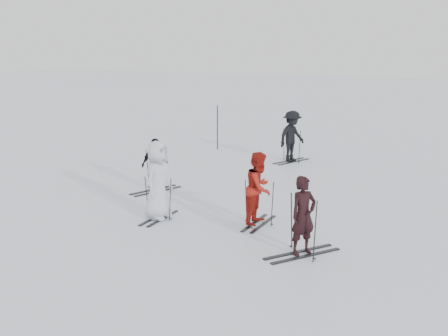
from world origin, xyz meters
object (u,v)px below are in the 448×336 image
at_px(skier_near_dark, 303,217).
at_px(skier_red, 259,189).
at_px(skier_uphill_left, 155,165).
at_px(skier_uphill_far, 292,137).
at_px(skier_grey, 158,181).
at_px(piste_marker, 217,128).

height_order(skier_near_dark, skier_red, skier_red).
relative_size(skier_near_dark, skier_red, 0.94).
distance_m(skier_uphill_left, skier_uphill_far, 6.29).
bearing_deg(skier_uphill_far, skier_uphill_left, -179.30).
bearing_deg(skier_uphill_left, skier_near_dark, -96.88).
relative_size(skier_grey, skier_uphill_far, 1.05).
relative_size(skier_near_dark, skier_grey, 0.84).
height_order(skier_near_dark, skier_uphill_far, skier_uphill_far).
relative_size(skier_red, skier_uphill_left, 1.13).
relative_size(skier_near_dark, piste_marker, 0.91).
height_order(skier_uphill_left, skier_uphill_far, skier_uphill_far).
bearing_deg(skier_red, piste_marker, 32.75).
relative_size(skier_uphill_left, piste_marker, 0.86).
distance_m(skier_red, piste_marker, 9.96).
height_order(skier_red, skier_uphill_left, skier_red).
xyz_separation_m(skier_grey, piste_marker, (-3.01, 9.06, -0.07)).
relative_size(skier_red, skier_uphill_far, 0.95).
distance_m(skier_red, skier_uphill_left, 4.32).
xyz_separation_m(skier_red, skier_uphill_left, (-4.05, 1.50, -0.10)).
bearing_deg(skier_grey, skier_red, -76.08).
height_order(skier_grey, piste_marker, skier_grey).
distance_m(skier_grey, piste_marker, 9.55).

